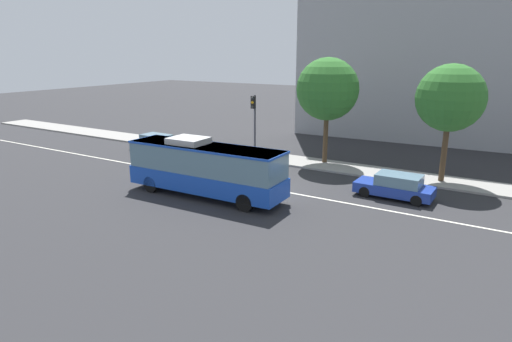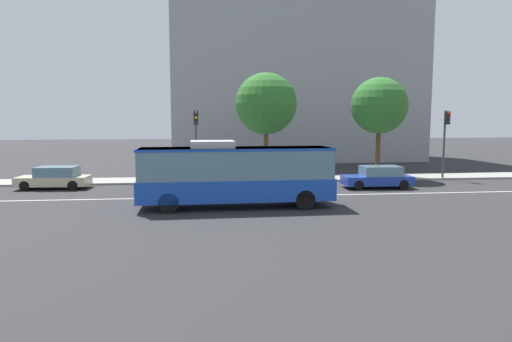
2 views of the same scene
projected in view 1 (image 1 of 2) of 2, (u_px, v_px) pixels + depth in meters
name	position (u px, v px, depth m)	size (l,w,h in m)	color
ground_plane	(262.00, 188.00, 27.98)	(160.00, 160.00, 0.00)	#28282B
sidewalk_kerb	(309.00, 163.00, 33.93)	(80.00, 3.07, 0.14)	gray
lane_centre_line	(262.00, 188.00, 27.98)	(76.00, 0.16, 0.01)	silver
transit_bus	(205.00, 167.00, 25.97)	(10.05, 2.73, 3.46)	#1947B7
sedan_blue	(396.00, 186.00, 25.88)	(4.53, 1.88, 1.46)	#1E3899
sedan_beige	(155.00, 143.00, 38.22)	(4.57, 1.99, 1.46)	#C6B793
traffic_light_near_corner	(254.00, 116.00, 34.11)	(0.34, 0.62, 5.20)	#47474C
street_tree_kerbside_left	(328.00, 89.00, 32.50)	(4.65, 4.65, 8.06)	#4C3823
street_tree_kerbside_centre	(450.00, 98.00, 27.62)	(4.28, 4.28, 7.74)	#4C3823
office_block_background	(452.00, 15.00, 43.09)	(27.76, 14.98, 23.80)	#939399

